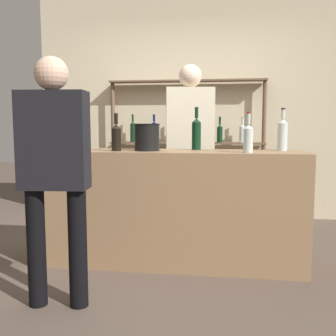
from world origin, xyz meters
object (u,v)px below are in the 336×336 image
(counter_bottle_3, at_px, (70,135))
(server_behind_counter, at_px, (190,137))
(ice_bucket, at_px, (147,137))
(wine_glass, at_px, (143,135))
(counter_bottle_2, at_px, (282,134))
(counter_bottle_5, at_px, (248,137))
(customer_left, at_px, (54,163))
(counter_bottle_4, at_px, (116,137))
(counter_bottle_0, at_px, (67,134))
(counter_bottle_1, at_px, (196,133))

(counter_bottle_3, height_order, server_behind_counter, server_behind_counter)
(ice_bucket, xyz_separation_m, server_behind_counter, (0.28, 0.87, -0.03))
(wine_glass, height_order, server_behind_counter, server_behind_counter)
(wine_glass, bearing_deg, counter_bottle_2, -1.44)
(counter_bottle_5, distance_m, customer_left, 1.45)
(counter_bottle_4, xyz_separation_m, counter_bottle_5, (1.05, -0.04, 0.00))
(counter_bottle_0, bearing_deg, wine_glass, 2.85)
(counter_bottle_2, xyz_separation_m, counter_bottle_4, (-1.34, -0.20, -0.02))
(counter_bottle_4, height_order, ice_bucket, counter_bottle_4)
(ice_bucket, height_order, server_behind_counter, server_behind_counter)
(counter_bottle_5, bearing_deg, counter_bottle_3, 174.38)
(counter_bottle_1, xyz_separation_m, wine_glass, (-0.46, -0.00, -0.02))
(wine_glass, bearing_deg, ice_bucket, -68.04)
(counter_bottle_0, height_order, server_behind_counter, server_behind_counter)
(counter_bottle_5, distance_m, ice_bucket, 0.82)
(server_behind_counter, bearing_deg, counter_bottle_1, 0.02)
(counter_bottle_0, relative_size, counter_bottle_5, 1.07)
(counter_bottle_1, bearing_deg, counter_bottle_4, -160.09)
(counter_bottle_0, distance_m, customer_left, 1.05)
(counter_bottle_0, distance_m, counter_bottle_3, 0.11)
(counter_bottle_0, distance_m, server_behind_counter, 1.26)
(ice_bucket, distance_m, customer_left, 0.96)
(counter_bottle_1, bearing_deg, ice_bucket, -157.19)
(counter_bottle_1, distance_m, server_behind_counter, 0.72)
(counter_bottle_3, relative_size, counter_bottle_5, 1.07)
(counter_bottle_5, xyz_separation_m, ice_bucket, (-0.81, 0.11, -0.01))
(counter_bottle_0, xyz_separation_m, counter_bottle_3, (0.07, -0.09, -0.01))
(counter_bottle_0, distance_m, ice_bucket, 0.76)
(counter_bottle_2, distance_m, counter_bottle_3, 1.78)
(ice_bucket, distance_m, server_behind_counter, 0.92)
(counter_bottle_3, height_order, ice_bucket, counter_bottle_3)
(counter_bottle_2, relative_size, counter_bottle_5, 1.12)
(counter_bottle_4, bearing_deg, counter_bottle_2, 8.47)
(counter_bottle_5, bearing_deg, counter_bottle_4, 177.61)
(wine_glass, bearing_deg, counter_bottle_3, -168.27)
(counter_bottle_1, distance_m, wine_glass, 0.46)
(counter_bottle_2, relative_size, customer_left, 0.22)
(counter_bottle_0, relative_size, counter_bottle_3, 1.01)
(counter_bottle_1, height_order, server_behind_counter, server_behind_counter)
(counter_bottle_5, height_order, customer_left, customer_left)
(wine_glass, relative_size, customer_left, 0.10)
(counter_bottle_4, xyz_separation_m, ice_bucket, (0.24, 0.06, -0.01))
(counter_bottle_1, relative_size, server_behind_counter, 0.20)
(wine_glass, distance_m, ice_bucket, 0.18)
(ice_bucket, bearing_deg, counter_bottle_1, 22.81)
(counter_bottle_1, height_order, counter_bottle_2, counter_bottle_1)
(wine_glass, distance_m, server_behind_counter, 0.79)
(counter_bottle_1, relative_size, ice_bucket, 1.62)
(counter_bottle_2, bearing_deg, counter_bottle_4, -171.53)
(counter_bottle_2, height_order, customer_left, customer_left)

